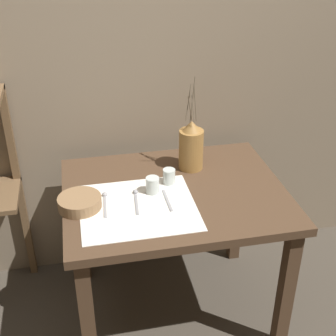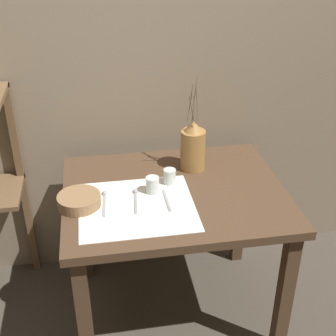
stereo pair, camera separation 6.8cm
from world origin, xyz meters
TOP-DOWN VIEW (x-y plane):
  - ground_plane at (0.00, 0.00)m, footprint 12.00×12.00m
  - stone_wall_back at (0.00, 0.51)m, footprint 7.00×0.06m
  - wooden_table at (0.00, 0.00)m, footprint 1.00×0.80m
  - linen_cloth at (-0.18, -0.10)m, footprint 0.49×0.45m
  - pitcher_with_flowers at (0.12, 0.19)m, footprint 0.12×0.12m
  - wooden_bowl at (-0.43, -0.05)m, footprint 0.19×0.19m
  - glass_tumbler_near at (-0.10, 0.00)m, footprint 0.06×0.06m
  - glass_tumbler_far at (-0.01, 0.06)m, footprint 0.06×0.06m
  - spoon_outer at (-0.32, -0.02)m, footprint 0.03×0.18m
  - spoon_inner at (-0.18, -0.02)m, footprint 0.03×0.18m
  - fork_inner at (-0.05, -0.08)m, footprint 0.02×0.17m

SIDE VIEW (x-z plane):
  - ground_plane at x=0.00m, z-range 0.00..0.00m
  - wooden_table at x=0.00m, z-range 0.26..0.99m
  - linen_cloth at x=-0.18m, z-range 0.73..0.74m
  - fork_inner at x=-0.05m, z-range 0.74..0.74m
  - spoon_outer at x=-0.32m, z-range 0.73..0.75m
  - spoon_inner at x=-0.18m, z-range 0.73..0.75m
  - wooden_bowl at x=-0.43m, z-range 0.73..0.79m
  - glass_tumbler_far at x=-0.01m, z-range 0.74..0.81m
  - glass_tumbler_near at x=-0.10m, z-range 0.74..0.81m
  - pitcher_with_flowers at x=0.12m, z-range 0.62..1.08m
  - stone_wall_back at x=0.00m, z-range 0.00..2.40m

